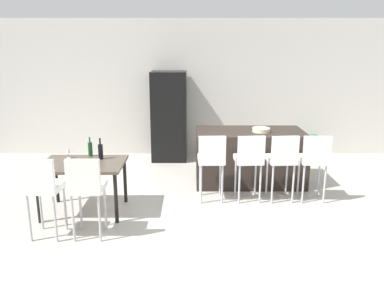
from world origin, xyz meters
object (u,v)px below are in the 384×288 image
at_px(dining_chair_near, 42,185).
at_px(wine_glass_middle, 68,150).
at_px(bar_chair_left, 211,157).
at_px(bar_chair_far, 314,157).
at_px(fruit_bowl, 261,130).
at_px(wine_bottle_left, 90,149).
at_px(dining_table, 83,168).
at_px(dining_chair_far, 86,185).
at_px(potted_plant, 313,145).
at_px(kitchen_island, 249,157).
at_px(wine_bottle_near, 100,151).
at_px(refrigerator, 169,116).
at_px(bar_chair_middle, 249,157).
at_px(bar_chair_right, 282,157).

relative_size(dining_chair_near, wine_glass_middle, 6.03).
relative_size(bar_chair_left, bar_chair_far, 1.00).
xyz_separation_m(bar_chair_far, fruit_bowl, (-0.68, 0.78, 0.26)).
height_order(bar_chair_far, wine_bottle_left, bar_chair_far).
relative_size(dining_table, wine_bottle_left, 4.03).
distance_m(dining_chair_far, wine_glass_middle, 1.15).
distance_m(wine_bottle_left, potted_plant, 4.75).
relative_size(kitchen_island, dining_chair_far, 1.76).
height_order(bar_chair_left, potted_plant, bar_chair_left).
bearing_deg(fruit_bowl, bar_chair_left, -138.24).
height_order(bar_chair_far, wine_bottle_near, wine_bottle_near).
relative_size(dining_chair_near, dining_chair_far, 1.00).
bearing_deg(dining_table, wine_glass_middle, 139.36).
bearing_deg(kitchen_island, wine_bottle_near, -154.97).
xyz_separation_m(dining_table, dining_chair_far, (0.26, -0.78, 0.03)).
bearing_deg(potted_plant, wine_glass_middle, -150.41).
relative_size(bar_chair_far, potted_plant, 1.94).
distance_m(wine_bottle_near, refrigerator, 2.68).
bearing_deg(dining_table, kitchen_island, 26.47).
height_order(kitchen_island, bar_chair_left, bar_chair_left).
bearing_deg(bar_chair_left, dining_chair_far, -143.02).
relative_size(fruit_bowl, potted_plant, 0.55).
bearing_deg(potted_plant, wine_bottle_left, -149.82).
relative_size(bar_chair_middle, potted_plant, 1.94).
relative_size(bar_chair_right, potted_plant, 1.94).
bearing_deg(dining_chair_far, kitchen_island, 41.90).
height_order(dining_table, potted_plant, dining_table).
bearing_deg(bar_chair_right, potted_plant, 62.42).
bearing_deg(wine_bottle_left, potted_plant, 30.18).
relative_size(refrigerator, fruit_bowl, 6.19).
bearing_deg(bar_chair_left, wine_bottle_near, -172.12).
xyz_separation_m(dining_table, wine_bottle_left, (0.03, 0.34, 0.19)).
distance_m(refrigerator, fruit_bowl, 2.25).
bearing_deg(fruit_bowl, wine_glass_middle, -162.13).
bearing_deg(bar_chair_left, refrigerator, 108.37).
distance_m(bar_chair_middle, fruit_bowl, 0.88).
xyz_separation_m(bar_chair_right, dining_chair_near, (-3.17, -1.18, 0.00)).
relative_size(dining_chair_near, fruit_bowl, 3.54).
distance_m(bar_chair_left, bar_chair_middle, 0.57).
bearing_deg(potted_plant, bar_chair_middle, -126.44).
height_order(dining_chair_near, fruit_bowl, dining_chair_near).
bearing_deg(wine_bottle_left, wine_glass_middle, -159.22).
relative_size(dining_table, wine_bottle_near, 3.74).
bearing_deg(bar_chair_right, dining_table, -172.06).
distance_m(bar_chair_far, wine_bottle_near, 3.18).
distance_m(bar_chair_left, dining_table, 1.88).
bearing_deg(wine_glass_middle, bar_chair_middle, 3.79).
bearing_deg(dining_table, dining_chair_far, -71.41).
height_order(bar_chair_far, dining_table, bar_chair_far).
distance_m(bar_chair_middle, dining_chair_far, 2.45).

